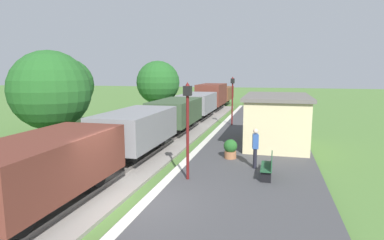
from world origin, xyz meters
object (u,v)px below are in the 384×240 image
(tree_field_left, at_px, (158,83))
(station_hut, at_px, (276,120))
(lamp_post_near, at_px, (188,113))
(tree_trackside_mid, at_px, (50,90))
(potted_planter, at_px, (230,149))
(tree_trackside_far, at_px, (67,85))
(lamp_post_far, at_px, (232,92))
(freight_train, at_px, (189,107))
(person_waiting, at_px, (255,146))
(bench_near_hut, at_px, (268,166))

(tree_field_left, bearing_deg, station_hut, -40.55)
(lamp_post_near, xyz_separation_m, tree_trackside_mid, (-7.23, 1.69, 0.64))
(potted_planter, bearing_deg, station_hut, 60.64)
(station_hut, xyz_separation_m, tree_trackside_far, (-14.75, 1.81, 1.74))
(potted_planter, relative_size, tree_trackside_far, 0.17)
(station_hut, relative_size, tree_field_left, 1.09)
(lamp_post_near, relative_size, tree_trackside_mid, 0.69)
(tree_trackside_far, bearing_deg, lamp_post_near, -37.72)
(tree_trackside_far, height_order, tree_field_left, tree_field_left)
(lamp_post_far, bearing_deg, tree_trackside_far, -160.34)
(station_hut, relative_size, potted_planter, 6.33)
(lamp_post_near, distance_m, lamp_post_far, 12.99)
(freight_train, xyz_separation_m, station_hut, (6.80, -6.45, 0.20))
(person_waiting, relative_size, lamp_post_far, 0.46)
(lamp_post_far, bearing_deg, lamp_post_near, -90.00)
(tree_trackside_mid, distance_m, tree_trackside_far, 8.36)
(station_hut, height_order, tree_trackside_mid, tree_trackside_mid)
(lamp_post_far, height_order, tree_trackside_mid, tree_trackside_mid)
(lamp_post_near, bearing_deg, tree_trackside_mid, 166.84)
(potted_planter, height_order, tree_field_left, tree_field_left)
(tree_trackside_mid, bearing_deg, potted_planter, 11.34)
(bench_near_hut, distance_m, person_waiting, 1.39)
(tree_trackside_far, distance_m, tree_field_left, 8.31)
(freight_train, xyz_separation_m, lamp_post_near, (3.54, -13.52, 1.35))
(freight_train, height_order, person_waiting, freight_train)
(potted_planter, relative_size, lamp_post_far, 0.25)
(station_hut, bearing_deg, potted_planter, -119.36)
(freight_train, distance_m, tree_field_left, 4.74)
(bench_near_hut, xyz_separation_m, potted_planter, (-1.80, 2.43, 0.00))
(potted_planter, xyz_separation_m, tree_field_left, (-8.31, 12.59, 2.63))
(station_hut, height_order, tree_field_left, tree_field_left)
(lamp_post_near, height_order, tree_trackside_mid, tree_trackside_mid)
(station_hut, bearing_deg, tree_trackside_far, 173.00)
(freight_train, height_order, bench_near_hut, freight_train)
(freight_train, relative_size, tree_trackside_far, 7.41)
(person_waiting, xyz_separation_m, lamp_post_far, (-2.40, 10.87, 1.62))
(person_waiting, distance_m, tree_field_left, 16.94)
(tree_trackside_far, relative_size, tree_field_left, 1.00)
(lamp_post_far, bearing_deg, tree_field_left, 157.36)
(station_hut, relative_size, tree_trackside_far, 1.10)
(potted_planter, distance_m, lamp_post_near, 4.14)
(tree_trackside_mid, distance_m, tree_field_left, 14.27)
(station_hut, bearing_deg, bench_near_hut, -92.61)
(tree_trackside_mid, bearing_deg, bench_near_hut, -4.17)
(lamp_post_near, relative_size, lamp_post_far, 1.00)
(lamp_post_far, height_order, tree_field_left, tree_field_left)
(lamp_post_far, bearing_deg, freight_train, 171.44)
(lamp_post_far, xyz_separation_m, tree_trackside_far, (-11.49, -4.10, 0.59))
(tree_field_left, bearing_deg, tree_trackside_far, -121.63)
(potted_planter, xyz_separation_m, tree_trackside_far, (-12.66, 5.51, 2.67))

